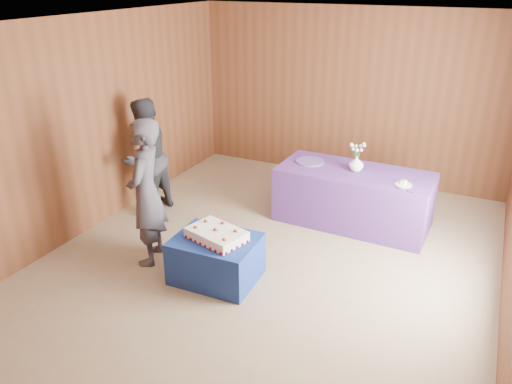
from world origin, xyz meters
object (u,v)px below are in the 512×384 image
Objects in this scene: guest_left at (146,193)px; guest_right at (145,158)px; serving_table at (353,197)px; sheet_cake at (217,234)px; cake_table at (216,259)px; vase at (356,163)px.

guest_right is at bearing -162.36° from guest_left.
guest_right is (-2.70, -0.92, 0.44)m from serving_table.
guest_right is (-1.73, 1.06, 0.26)m from sheet_cake.
cake_table is 2.22m from serving_table.
serving_table is 2.76m from guest_left.
sheet_cake is at bearing -114.36° from serving_table.
guest_right is at bearing 163.97° from sheet_cake.
sheet_cake is 0.45× the size of guest_right.
sheet_cake is at bearing 61.08° from guest_right.
sheet_cake is 2.24m from vase.
sheet_cake is (0.01, 0.00, 0.31)m from cake_table.
sheet_cake is at bearing 14.90° from cake_table.
cake_table is 0.45× the size of serving_table.
vase is (-0.00, 0.02, 0.47)m from serving_table.
vase reaches higher than serving_table.
guest_right is (-0.82, 1.05, -0.05)m from guest_left.
guest_left is (-0.90, 0.02, 0.61)m from cake_table.
guest_left is (-0.91, 0.02, 0.31)m from sheet_cake.
serving_table is 2.76× the size of sheet_cake.
vase is at bearing 61.98° from cake_table.
cake_table is 1.24× the size of sheet_cake.
vase is 0.12× the size of guest_right.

